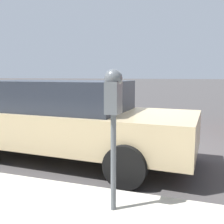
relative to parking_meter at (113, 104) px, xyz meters
The scene contains 3 objects.
ground_plane 3.01m from the parking_meter, ahead, with size 220.00×220.00×0.00m, color #3D3A3A.
parking_meter is the anchor object (origin of this frame).
car_tan 2.49m from the parking_meter, 42.39° to the left, with size 2.12×4.96×1.50m.
Camera 1 is at (-5.29, -1.17, 1.61)m, focal length 42.00 mm.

